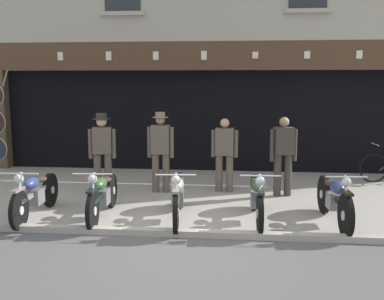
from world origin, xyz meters
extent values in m
cube|color=gray|center=(0.00, 5.00, -0.04)|extent=(23.46, 10.00, 0.08)
cube|color=#A9A097|center=(0.00, 0.08, 0.01)|extent=(23.46, 0.16, 0.18)
cube|color=black|center=(0.00, 7.30, 1.30)|extent=(10.55, 4.00, 2.60)
cube|color=#4C3D2D|center=(-5.51, 5.18, 1.30)|extent=(0.44, 0.36, 2.60)
cube|color=#23282D|center=(0.00, 5.55, 1.43)|extent=(10.09, 0.03, 2.18)
cube|color=#4A3323|center=(0.00, 5.12, 2.95)|extent=(11.46, 0.24, 0.70)
cube|color=silver|center=(-3.70, 4.99, 2.95)|extent=(0.14, 0.03, 0.21)
cube|color=silver|center=(-2.43, 4.99, 2.95)|extent=(0.14, 0.03, 0.22)
cube|color=silver|center=(-1.23, 4.99, 2.95)|extent=(0.14, 0.03, 0.20)
cube|color=silver|center=(-0.02, 4.99, 2.95)|extent=(0.14, 0.03, 0.22)
cube|color=silver|center=(1.23, 4.99, 2.95)|extent=(0.14, 0.03, 0.16)
cube|color=silver|center=(2.48, 4.99, 2.95)|extent=(0.14, 0.03, 0.18)
cube|color=silver|center=(3.70, 4.99, 2.95)|extent=(0.14, 0.03, 0.19)
cube|color=#A8A294|center=(-2.05, 4.95, 3.98)|extent=(1.10, 0.12, 0.10)
cube|color=#A8A294|center=(2.45, 4.95, 3.98)|extent=(1.10, 0.12, 0.10)
cylinder|color=black|center=(-2.56, 0.12, 0.31)|extent=(0.10, 0.63, 0.63)
cylinder|color=silver|center=(-2.56, 0.12, 0.31)|extent=(0.11, 0.14, 0.14)
cylinder|color=black|center=(-2.63, 1.51, 0.31)|extent=(0.11, 0.63, 0.63)
cylinder|color=silver|center=(-2.63, 1.51, 0.31)|extent=(0.12, 0.14, 0.14)
cube|color=gray|center=(-2.60, 0.82, 0.43)|extent=(0.13, 1.27, 0.07)
cube|color=slate|center=(-2.60, 0.82, 0.36)|extent=(0.22, 0.33, 0.26)
ellipsoid|color=navy|center=(-2.59, 0.65, 0.63)|extent=(0.24, 0.47, 0.20)
ellipsoid|color=#38281E|center=(-2.61, 1.06, 0.61)|extent=(0.21, 0.31, 0.10)
cube|color=gray|center=(-2.56, 0.12, 0.65)|extent=(0.12, 0.36, 0.04)
sphere|color=silver|center=(-2.57, 0.18, 0.81)|extent=(0.15, 0.15, 0.15)
cylinder|color=silver|center=(-2.57, 0.18, 0.89)|extent=(0.62, 0.05, 0.02)
cylinder|color=silver|center=(-2.56, 0.16, 0.60)|extent=(0.05, 0.28, 0.60)
cylinder|color=black|center=(-1.40, 0.21, 0.32)|extent=(0.11, 0.63, 0.63)
cylinder|color=silver|center=(-1.40, 0.21, 0.32)|extent=(0.11, 0.14, 0.14)
cylinder|color=black|center=(-1.48, 1.58, 0.32)|extent=(0.12, 0.63, 0.63)
cylinder|color=silver|center=(-1.48, 1.58, 0.32)|extent=(0.12, 0.14, 0.14)
cube|color=black|center=(-1.44, 0.89, 0.44)|extent=(0.14, 1.27, 0.07)
cube|color=slate|center=(-1.44, 0.89, 0.37)|extent=(0.22, 0.33, 0.26)
ellipsoid|color=#33522D|center=(-1.43, 0.73, 0.64)|extent=(0.25, 0.47, 0.20)
ellipsoid|color=#38281E|center=(-1.45, 1.14, 0.62)|extent=(0.22, 0.31, 0.10)
cube|color=black|center=(-1.40, 0.21, 0.65)|extent=(0.12, 0.37, 0.04)
sphere|color=silver|center=(-1.40, 0.27, 0.82)|extent=(0.15, 0.15, 0.15)
cylinder|color=silver|center=(-1.40, 0.27, 0.90)|extent=(0.62, 0.06, 0.02)
cylinder|color=silver|center=(-1.40, 0.25, 0.61)|extent=(0.05, 0.29, 0.60)
cylinder|color=black|center=(-0.08, 0.18, 0.34)|extent=(0.13, 0.67, 0.67)
cylinder|color=silver|center=(-0.08, 0.18, 0.34)|extent=(0.11, 0.16, 0.15)
cylinder|color=black|center=(-0.21, 1.62, 0.34)|extent=(0.14, 0.68, 0.67)
cylinder|color=silver|center=(-0.21, 1.62, 0.34)|extent=(0.12, 0.16, 0.15)
cube|color=gray|center=(-0.15, 0.90, 0.46)|extent=(0.19, 1.33, 0.07)
cube|color=slate|center=(-0.15, 0.90, 0.39)|extent=(0.23, 0.34, 0.26)
ellipsoid|color=#A0A287|center=(-0.13, 0.72, 0.66)|extent=(0.26, 0.48, 0.20)
ellipsoid|color=#38281E|center=(-0.17, 1.16, 0.64)|extent=(0.23, 0.32, 0.10)
cube|color=gray|center=(-0.08, 0.18, 0.69)|extent=(0.13, 0.37, 0.04)
sphere|color=silver|center=(-0.08, 0.24, 0.84)|extent=(0.15, 0.15, 0.15)
cylinder|color=silver|center=(-0.08, 0.24, 0.92)|extent=(0.62, 0.08, 0.02)
cylinder|color=silver|center=(-0.08, 0.22, 0.63)|extent=(0.06, 0.26, 0.61)
cylinder|color=black|center=(1.20, 0.27, 0.33)|extent=(0.09, 0.66, 0.66)
cylinder|color=silver|center=(1.20, 0.27, 0.33)|extent=(0.10, 0.15, 0.14)
cylinder|color=black|center=(1.15, 1.66, 0.33)|extent=(0.10, 0.66, 0.66)
cylinder|color=silver|center=(1.15, 1.66, 0.33)|extent=(0.11, 0.15, 0.14)
cube|color=black|center=(1.17, 0.97, 0.45)|extent=(0.11, 1.28, 0.07)
cube|color=slate|center=(1.17, 0.97, 0.38)|extent=(0.21, 0.33, 0.26)
ellipsoid|color=#2E4828|center=(1.18, 0.80, 0.65)|extent=(0.24, 0.47, 0.20)
ellipsoid|color=#38281E|center=(1.17, 1.22, 0.63)|extent=(0.21, 0.31, 0.10)
cube|color=black|center=(1.20, 0.27, 0.68)|extent=(0.11, 0.36, 0.04)
sphere|color=silver|center=(1.20, 0.33, 0.83)|extent=(0.15, 0.15, 0.15)
cylinder|color=silver|center=(1.20, 0.33, 0.91)|extent=(0.62, 0.05, 0.02)
cylinder|color=silver|center=(1.20, 0.31, 0.62)|extent=(0.04, 0.24, 0.62)
cylinder|color=black|center=(2.47, 0.28, 0.34)|extent=(0.12, 0.68, 0.67)
cylinder|color=silver|center=(2.47, 0.28, 0.34)|extent=(0.11, 0.15, 0.15)
cylinder|color=black|center=(2.38, 1.59, 0.34)|extent=(0.13, 0.68, 0.67)
cylinder|color=silver|center=(2.38, 1.59, 0.34)|extent=(0.12, 0.16, 0.15)
cube|color=black|center=(2.43, 0.94, 0.46)|extent=(0.15, 1.21, 0.07)
cube|color=slate|center=(2.43, 0.94, 0.39)|extent=(0.22, 0.33, 0.26)
ellipsoid|color=navy|center=(2.44, 0.78, 0.66)|extent=(0.25, 0.47, 0.20)
ellipsoid|color=#38281E|center=(2.41, 1.17, 0.64)|extent=(0.22, 0.31, 0.10)
cube|color=black|center=(2.47, 0.28, 0.69)|extent=(0.12, 0.37, 0.04)
sphere|color=silver|center=(2.47, 0.34, 0.84)|extent=(0.15, 0.15, 0.15)
cylinder|color=silver|center=(2.47, 0.34, 0.92)|extent=(0.62, 0.07, 0.02)
cylinder|color=silver|center=(2.47, 0.32, 0.63)|extent=(0.05, 0.24, 0.62)
cylinder|color=brown|center=(-1.84, 2.62, 0.43)|extent=(0.15, 0.15, 0.86)
cylinder|color=brown|center=(-2.05, 2.58, 0.43)|extent=(0.15, 0.15, 0.86)
cube|color=brown|center=(-1.95, 2.60, 1.11)|extent=(0.42, 0.29, 0.55)
cube|color=silver|center=(-1.97, 2.72, 1.18)|extent=(0.14, 0.05, 0.31)
cube|color=black|center=(-1.97, 2.73, 1.17)|extent=(0.05, 0.02, 0.29)
cylinder|color=brown|center=(-1.72, 2.65, 1.05)|extent=(0.09, 0.09, 0.61)
cylinder|color=brown|center=(-2.18, 2.56, 1.05)|extent=(0.09, 0.09, 0.61)
sphere|color=beige|center=(-1.95, 2.60, 1.50)|extent=(0.21, 0.21, 0.21)
cylinder|color=#332D28|center=(-1.95, 2.60, 1.56)|extent=(0.35, 0.35, 0.01)
cylinder|color=#332D28|center=(-1.95, 2.60, 1.62)|extent=(0.22, 0.22, 0.11)
cylinder|color=brown|center=(-0.65, 2.84, 0.42)|extent=(0.15, 0.15, 0.83)
cylinder|color=brown|center=(-0.87, 2.84, 0.42)|extent=(0.15, 0.15, 0.83)
cube|color=brown|center=(-0.76, 2.84, 1.12)|extent=(0.38, 0.22, 0.61)
cube|color=white|center=(-0.76, 2.95, 1.19)|extent=(0.14, 0.02, 0.34)
cube|color=maroon|center=(-0.76, 2.97, 1.18)|extent=(0.05, 0.01, 0.32)
cylinder|color=brown|center=(-0.53, 2.84, 1.06)|extent=(0.09, 0.09, 0.64)
cylinder|color=brown|center=(-1.00, 2.84, 1.06)|extent=(0.09, 0.09, 0.64)
sphere|color=#9E7A5B|center=(-0.76, 2.84, 1.53)|extent=(0.19, 0.19, 0.19)
cylinder|color=#7F705B|center=(-0.76, 2.84, 1.58)|extent=(0.33, 0.33, 0.01)
cylinder|color=#7F705B|center=(-0.76, 2.84, 1.64)|extent=(0.20, 0.20, 0.11)
cylinder|color=brown|center=(0.68, 2.99, 0.40)|extent=(0.15, 0.15, 0.80)
cylinder|color=brown|center=(0.46, 3.01, 0.40)|extent=(0.15, 0.15, 0.80)
cube|color=brown|center=(0.57, 3.00, 1.07)|extent=(0.39, 0.24, 0.57)
cube|color=silver|center=(0.57, 3.11, 1.14)|extent=(0.14, 0.03, 0.32)
cube|color=black|center=(0.58, 3.13, 1.13)|extent=(0.05, 0.01, 0.30)
cylinder|color=brown|center=(0.80, 2.99, 1.03)|extent=(0.09, 0.09, 0.57)
cylinder|color=brown|center=(0.33, 3.01, 1.03)|extent=(0.09, 0.09, 0.57)
sphere|color=tan|center=(0.57, 3.00, 1.46)|extent=(0.19, 0.19, 0.19)
cylinder|color=#38332D|center=(1.87, 2.78, 0.44)|extent=(0.15, 0.15, 0.88)
cylinder|color=#38332D|center=(1.66, 2.73, 0.44)|extent=(0.15, 0.15, 0.88)
cube|color=#38332D|center=(1.76, 2.76, 1.13)|extent=(0.42, 0.30, 0.55)
cube|color=silver|center=(1.74, 2.87, 1.20)|extent=(0.14, 0.05, 0.31)
cube|color=navy|center=(1.74, 2.88, 1.19)|extent=(0.05, 0.02, 0.29)
cylinder|color=#38332D|center=(1.99, 2.81, 1.04)|extent=(0.09, 0.09, 0.64)
cylinder|color=#38332D|center=(1.53, 2.71, 1.04)|extent=(0.09, 0.09, 0.64)
sphere|color=#9E7A5B|center=(1.76, 2.76, 1.52)|extent=(0.20, 0.20, 0.20)
cube|color=silver|center=(2.13, 5.40, 1.77)|extent=(0.72, 0.02, 1.05)
cube|color=#232328|center=(2.13, 5.39, 2.19)|extent=(0.72, 0.01, 0.20)
torus|color=black|center=(4.00, 4.33, 0.32)|extent=(0.68, 0.08, 0.68)
cylinder|color=silver|center=(4.00, 4.33, 0.88)|extent=(0.05, 0.50, 0.02)
camera|label=1|loc=(0.86, -6.59, 2.34)|focal=43.16mm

